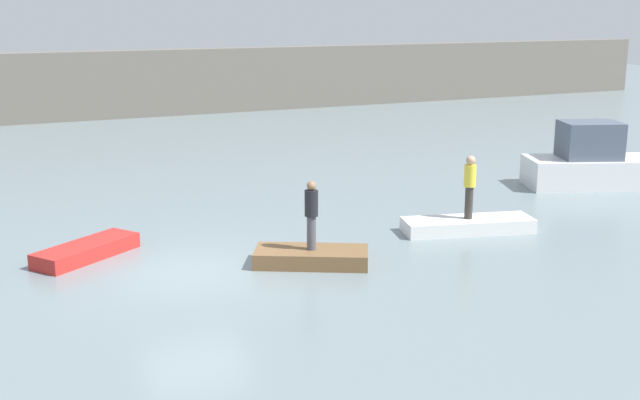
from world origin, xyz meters
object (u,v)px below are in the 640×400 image
Objects in this scene: rowboat_red at (86,251)px; rowboat_brown at (311,257)px; motorboat at (600,164)px; person_dark_shirt at (311,212)px; rowboat_white at (468,225)px; person_yellow_shirt at (470,183)px.

rowboat_brown is (4.83, -2.80, 0.00)m from rowboat_red.
rowboat_red is at bearing -177.06° from motorboat.
rowboat_red is 5.69m from person_dark_shirt.
motorboat is at bearing 16.48° from person_dark_shirt.
rowboat_white is 2.05× the size of person_yellow_shirt.
rowboat_white is at bearing -45.59° from rowboat_red.
person_dark_shirt is 5.14m from person_yellow_shirt.
rowboat_white is at bearing 9.18° from person_dark_shirt.
motorboat reaches higher than rowboat_red.
person_dark_shirt reaches higher than rowboat_white.
motorboat is 17.31m from rowboat_red.
motorboat is 12.99m from rowboat_brown.
rowboat_brown is at bearing -156.40° from rowboat_white.
person_dark_shirt is (-5.07, -0.82, 1.12)m from rowboat_white.
person_yellow_shirt reaches higher than rowboat_white.
person_dark_shirt is at bearing 118.08° from rowboat_brown.
motorboat is 1.56× the size of rowboat_white.
motorboat is 2.01× the size of rowboat_red.
person_yellow_shirt is at bearing 14.43° from rowboat_white.
rowboat_red is 10.16m from person_yellow_shirt.
rowboat_white is at bearing 180.00° from person_yellow_shirt.
person_yellow_shirt is at bearing 9.18° from person_dark_shirt.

